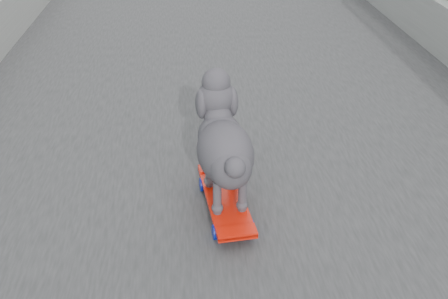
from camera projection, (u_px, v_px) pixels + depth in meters
skateboard at (225, 201)px, 1.82m from camera, size 0.18×0.45×0.06m
poodle at (224, 144)px, 1.73m from camera, size 0.22×0.45×0.37m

